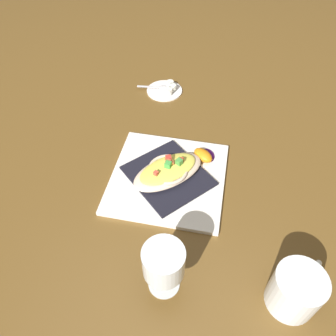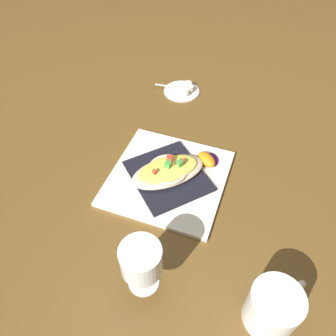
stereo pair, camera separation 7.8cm
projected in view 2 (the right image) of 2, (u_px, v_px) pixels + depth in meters
ground_plane at (168, 179)px, 0.82m from camera, size 2.60×2.60×0.00m
square_plate at (168, 178)px, 0.81m from camera, size 0.31×0.31×0.01m
folded_napkin at (168, 175)px, 0.81m from camera, size 0.24×0.25×0.01m
gratin_dish at (168, 170)px, 0.79m from camera, size 0.20×0.18×0.04m
orange_garnish at (207, 159)px, 0.83m from camera, size 0.07×0.07×0.02m
coffee_mug at (273, 309)px, 0.57m from camera, size 0.10×0.10×0.09m
stemmed_glass at (141, 262)px, 0.58m from camera, size 0.08×0.08×0.12m
creamer_saucer at (182, 91)px, 1.05m from camera, size 0.11×0.11×0.01m
spoon at (180, 88)px, 1.05m from camera, size 0.11×0.03×0.01m
creamer_cup_0 at (185, 92)px, 1.03m from camera, size 0.02×0.02×0.02m
creamer_cup_1 at (190, 88)px, 1.04m from camera, size 0.02×0.02×0.02m
creamer_cup_2 at (188, 84)px, 1.06m from camera, size 0.02×0.02×0.02m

